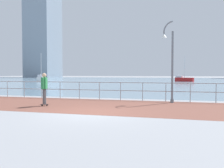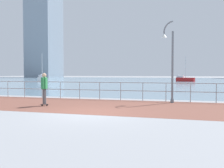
# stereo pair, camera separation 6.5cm
# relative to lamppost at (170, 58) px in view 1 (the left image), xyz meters

# --- Properties ---
(ground) EXTENTS (220.00, 220.00, 0.00)m
(ground) POSITION_rel_lamppost_xyz_m (-3.02, 35.21, -2.58)
(ground) COLOR gray
(brick_paving) EXTENTS (28.00, 5.85, 0.01)m
(brick_paving) POSITION_rel_lamppost_xyz_m (-3.02, -2.40, -2.57)
(brick_paving) COLOR brown
(brick_paving) RESTS_ON ground
(harbor_water) EXTENTS (180.00, 88.00, 0.00)m
(harbor_water) POSITION_rel_lamppost_xyz_m (-3.02, 45.53, -2.57)
(harbor_water) COLOR #6B899E
(harbor_water) RESTS_ON ground
(waterfront_railing) EXTENTS (25.25, 0.06, 1.14)m
(waterfront_railing) POSITION_rel_lamppost_xyz_m (-3.02, 0.53, -1.79)
(waterfront_railing) COLOR #9EADB7
(waterfront_railing) RESTS_ON ground
(lamppost) EXTENTS (0.77, 0.49, 4.66)m
(lamppost) POSITION_rel_lamppost_xyz_m (0.00, 0.00, 0.00)
(lamppost) COLOR slate
(lamppost) RESTS_ON ground
(skateboarder) EXTENTS (0.41, 0.55, 1.69)m
(skateboarder) POSITION_rel_lamppost_xyz_m (-6.12, -3.31, -1.56)
(skateboarder) COLOR black
(skateboarder) RESTS_ON ground
(sailboat_white) EXTENTS (2.94, 4.46, 6.02)m
(sailboat_white) POSITION_rel_lamppost_xyz_m (-28.24, 32.34, -2.00)
(sailboat_white) COLOR white
(sailboat_white) RESTS_ON ground
(sailboat_navy) EXTENTS (3.96, 2.25, 5.31)m
(sailboat_navy) POSITION_rel_lamppost_xyz_m (1.00, 40.50, -2.07)
(sailboat_navy) COLOR #B21E1E
(sailboat_navy) RESTS_ON ground
(tower_brick) EXTENTS (11.54, 13.54, 46.14)m
(tower_brick) POSITION_rel_lamppost_xyz_m (-57.97, 82.60, 19.66)
(tower_brick) COLOR #8493A3
(tower_brick) RESTS_ON ground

